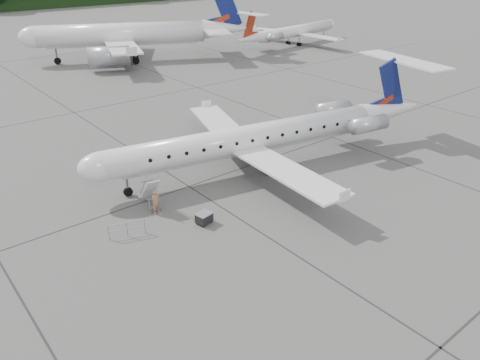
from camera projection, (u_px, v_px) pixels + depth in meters
ground at (304, 195)px, 33.88m from camera, size 320.00×320.00×0.00m
main_regional_jet at (248, 126)px, 36.07m from camera, size 32.65×26.34×7.44m
airstair at (150, 191)px, 31.92m from camera, size 1.26×2.24×2.33m
passenger at (156, 202)px, 31.10m from camera, size 0.69×0.50×1.74m
safety_railing at (127, 229)px, 28.76m from camera, size 2.11×0.78×1.00m
baggage_cart at (204, 218)px, 30.15m from camera, size 1.07×0.93×0.83m
bg_narrowbody at (121, 23)px, 71.33m from camera, size 39.08×34.96×11.55m
bg_regional_right at (298, 25)px, 85.23m from camera, size 28.61×22.36×6.88m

